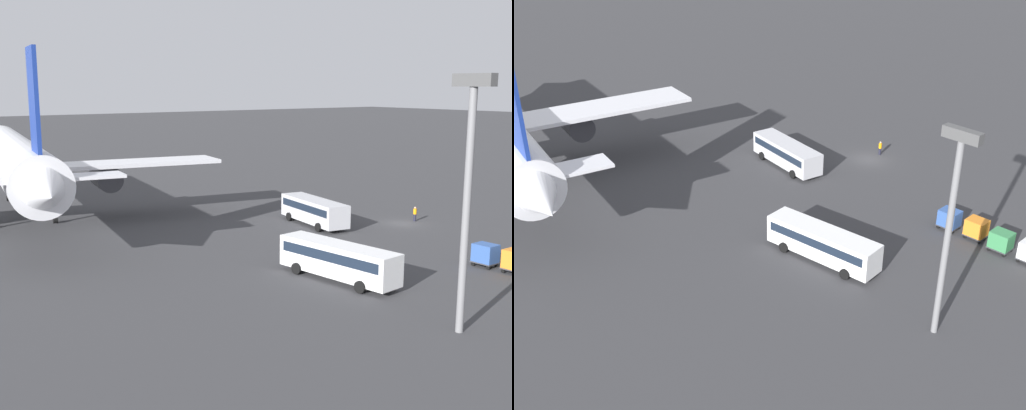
# 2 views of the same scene
# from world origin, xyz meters

# --- Properties ---
(ground_plane) EXTENTS (600.00, 600.00, 0.00)m
(ground_plane) POSITION_xyz_m (0.00, 0.00, 0.00)
(ground_plane) COLOR #38383A
(airplane) EXTENTS (54.96, 47.36, 19.17)m
(airplane) POSITION_xyz_m (25.93, 36.29, 7.21)
(airplane) COLOR silver
(airplane) RESTS_ON ground
(shuttle_bus_near) EXTENTS (10.89, 4.42, 3.00)m
(shuttle_bus_near) POSITION_xyz_m (5.45, 8.86, 1.81)
(shuttle_bus_near) COLOR silver
(shuttle_bus_near) RESTS_ON ground
(shuttle_bus_far) EXTENTS (11.35, 3.90, 3.08)m
(shuttle_bus_far) POSITION_xyz_m (-12.00, 21.19, 1.85)
(shuttle_bus_far) COLOR white
(shuttle_bus_far) RESTS_ON ground
(worker_person) EXTENTS (0.38, 0.38, 1.74)m
(worker_person) POSITION_xyz_m (0.07, -2.26, 0.87)
(worker_person) COLOR #1E1E2D
(worker_person) RESTS_ON ground
(cargo_cart_blue) EXTENTS (2.04, 1.73, 2.06)m
(cargo_cart_blue) POSITION_xyz_m (-16.65, 7.79, 1.19)
(cargo_cart_blue) COLOR #38383D
(cargo_cart_blue) RESTS_ON ground
(light_pole) EXTENTS (2.80, 0.70, 16.62)m
(light_pole) POSITION_xyz_m (-25.06, 22.46, 10.27)
(light_pole) COLOR slate
(light_pole) RESTS_ON ground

